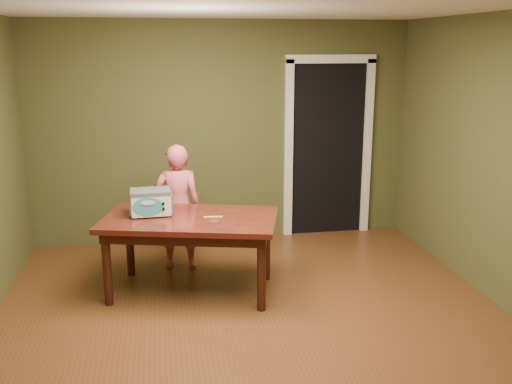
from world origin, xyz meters
The scene contains 8 objects.
floor centered at (0.00, 0.00, 0.00)m, with size 5.00×5.00×0.00m, color brown.
room_shell centered at (0.00, 0.00, 1.71)m, with size 4.52×5.02×2.61m.
doorway centered at (1.30, 2.78, 1.06)m, with size 1.10×0.66×2.25m.
dining_table centered at (-0.49, 0.95, 0.65)m, with size 1.77×1.27×0.75m.
toy_oven centered at (-0.84, 1.08, 0.88)m, with size 0.41×0.29×0.24m.
baking_pan centered at (-0.28, 0.72, 0.76)m, with size 0.10×0.10×0.02m.
spatula centered at (-0.27, 0.90, 0.75)m, with size 0.18×0.03×0.01m, color #E2D062.
child centered at (-0.58, 1.59, 0.67)m, with size 0.49×0.32×1.33m, color #CC5460.
Camera 1 is at (-0.74, -4.18, 2.31)m, focal length 40.00 mm.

